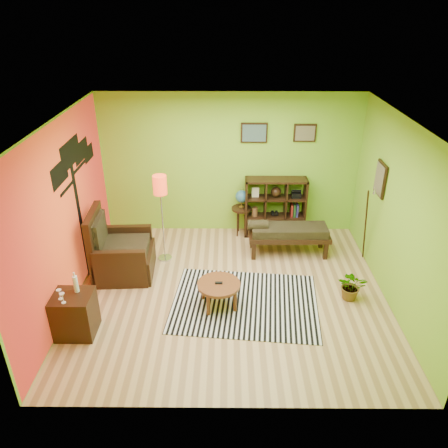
{
  "coord_description": "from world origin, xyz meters",
  "views": [
    {
      "loc": [
        -0.06,
        -5.82,
        4.3
      ],
      "look_at": [
        -0.1,
        0.43,
        1.05
      ],
      "focal_mm": 35.0,
      "sensor_mm": 36.0,
      "label": 1
    }
  ],
  "objects_px": {
    "side_cabinet": "(75,314)",
    "cube_shelf": "(276,207)",
    "armchair": "(120,255)",
    "bench": "(287,232)",
    "coffee_table": "(219,286)",
    "potted_plant": "(351,288)",
    "globe_table": "(242,201)",
    "floor_lamp": "(160,193)"
  },
  "relations": [
    {
      "from": "floor_lamp",
      "to": "potted_plant",
      "type": "distance_m",
      "value": 3.53
    },
    {
      "from": "cube_shelf",
      "to": "globe_table",
      "type": "bearing_deg",
      "value": -179.77
    },
    {
      "from": "armchair",
      "to": "globe_table",
      "type": "xyz_separation_m",
      "value": [
        2.14,
        1.44,
        0.36
      ]
    },
    {
      "from": "potted_plant",
      "to": "globe_table",
      "type": "bearing_deg",
      "value": 128.26
    },
    {
      "from": "potted_plant",
      "to": "side_cabinet",
      "type": "bearing_deg",
      "value": -168.67
    },
    {
      "from": "coffee_table",
      "to": "globe_table",
      "type": "distance_m",
      "value": 2.4
    },
    {
      "from": "armchair",
      "to": "bench",
      "type": "bearing_deg",
      "value": 13.13
    },
    {
      "from": "floor_lamp",
      "to": "bench",
      "type": "xyz_separation_m",
      "value": [
        2.25,
        0.22,
        -0.88
      ]
    },
    {
      "from": "globe_table",
      "to": "bench",
      "type": "distance_m",
      "value": 1.15
    },
    {
      "from": "globe_table",
      "to": "potted_plant",
      "type": "bearing_deg",
      "value": -51.74
    },
    {
      "from": "armchair",
      "to": "potted_plant",
      "type": "bearing_deg",
      "value": -10.55
    },
    {
      "from": "potted_plant",
      "to": "floor_lamp",
      "type": "bearing_deg",
      "value": 159.31
    },
    {
      "from": "coffee_table",
      "to": "bench",
      "type": "relative_size",
      "value": 0.44
    },
    {
      "from": "side_cabinet",
      "to": "cube_shelf",
      "type": "distance_m",
      "value": 4.32
    },
    {
      "from": "coffee_table",
      "to": "cube_shelf",
      "type": "height_order",
      "value": "cube_shelf"
    },
    {
      "from": "side_cabinet",
      "to": "armchair",
      "type": "bearing_deg",
      "value": 79.09
    },
    {
      "from": "globe_table",
      "to": "potted_plant",
      "type": "xyz_separation_m",
      "value": [
        1.7,
        -2.15,
        -0.53
      ]
    },
    {
      "from": "side_cabinet",
      "to": "bench",
      "type": "bearing_deg",
      "value": 34.43
    },
    {
      "from": "side_cabinet",
      "to": "cube_shelf",
      "type": "relative_size",
      "value": 0.8
    },
    {
      "from": "floor_lamp",
      "to": "cube_shelf",
      "type": "relative_size",
      "value": 1.37
    },
    {
      "from": "coffee_table",
      "to": "floor_lamp",
      "type": "bearing_deg",
      "value": 126.77
    },
    {
      "from": "floor_lamp",
      "to": "cube_shelf",
      "type": "height_order",
      "value": "floor_lamp"
    },
    {
      "from": "armchair",
      "to": "coffee_table",
      "type": "bearing_deg",
      "value": -27.49
    },
    {
      "from": "floor_lamp",
      "to": "potted_plant",
      "type": "bearing_deg",
      "value": -20.69
    },
    {
      "from": "coffee_table",
      "to": "armchair",
      "type": "bearing_deg",
      "value": 152.51
    },
    {
      "from": "globe_table",
      "to": "potted_plant",
      "type": "height_order",
      "value": "globe_table"
    },
    {
      "from": "floor_lamp",
      "to": "coffee_table",
      "type": "bearing_deg",
      "value": -53.23
    },
    {
      "from": "cube_shelf",
      "to": "bench",
      "type": "height_order",
      "value": "cube_shelf"
    },
    {
      "from": "coffee_table",
      "to": "side_cabinet",
      "type": "height_order",
      "value": "side_cabinet"
    },
    {
      "from": "cube_shelf",
      "to": "bench",
      "type": "xyz_separation_m",
      "value": [
        0.14,
        -0.75,
        -0.16
      ]
    },
    {
      "from": "coffee_table",
      "to": "bench",
      "type": "xyz_separation_m",
      "value": [
        1.23,
        1.59,
        0.09
      ]
    },
    {
      "from": "coffee_table",
      "to": "bench",
      "type": "distance_m",
      "value": 2.01
    },
    {
      "from": "armchair",
      "to": "potted_plant",
      "type": "distance_m",
      "value": 3.9
    },
    {
      "from": "armchair",
      "to": "floor_lamp",
      "type": "bearing_deg",
      "value": 33.49
    },
    {
      "from": "side_cabinet",
      "to": "bench",
      "type": "height_order",
      "value": "side_cabinet"
    },
    {
      "from": "armchair",
      "to": "cube_shelf",
      "type": "bearing_deg",
      "value": 27.09
    },
    {
      "from": "floor_lamp",
      "to": "potted_plant",
      "type": "height_order",
      "value": "floor_lamp"
    },
    {
      "from": "bench",
      "to": "potted_plant",
      "type": "xyz_separation_m",
      "value": [
        0.87,
        -1.4,
        -0.25
      ]
    },
    {
      "from": "coffee_table",
      "to": "potted_plant",
      "type": "relative_size",
      "value": 1.35
    },
    {
      "from": "side_cabinet",
      "to": "floor_lamp",
      "type": "xyz_separation_m",
      "value": [
        1.0,
        2.01,
        1.0
      ]
    },
    {
      "from": "coffee_table",
      "to": "potted_plant",
      "type": "bearing_deg",
      "value": 4.99
    },
    {
      "from": "side_cabinet",
      "to": "potted_plant",
      "type": "xyz_separation_m",
      "value": [
        4.13,
        0.83,
        -0.14
      ]
    }
  ]
}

